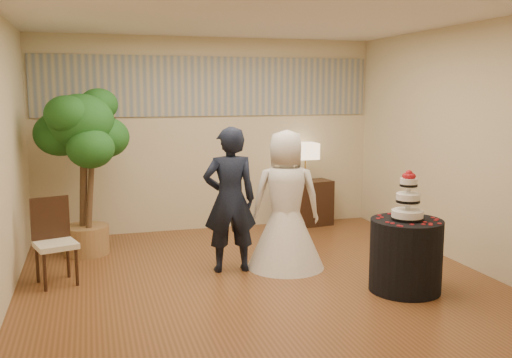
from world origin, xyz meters
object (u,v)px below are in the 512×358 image
object	(u,v)px
wedding_cake	(408,195)
table_lamp	(305,162)
bride	(286,199)
side_chair	(56,242)
cake_table	(406,255)
ficus_tree	(83,171)
groom	(230,200)
console	(305,203)

from	to	relation	value
wedding_cake	table_lamp	distance (m)	2.97
bride	side_chair	xyz separation A→B (m)	(-2.53, 0.11, -0.34)
wedding_cake	table_lamp	world-z (taller)	table_lamp
cake_table	ficus_tree	xyz separation A→B (m)	(-3.15, 2.30, 0.69)
groom	ficus_tree	size ratio (longest dim) A/B	0.78
bride	side_chair	world-z (taller)	bride
groom	bride	bearing A→B (deg)	179.90
ficus_tree	wedding_cake	bearing A→B (deg)	-36.18
groom	side_chair	distance (m)	1.91
bride	wedding_cake	bearing A→B (deg)	143.93
groom	wedding_cake	xyz separation A→B (m)	(1.57, -1.14, 0.17)
bride	side_chair	bearing A→B (deg)	11.63
wedding_cake	ficus_tree	bearing A→B (deg)	143.82
wedding_cake	ficus_tree	size ratio (longest dim) A/B	0.24
groom	cake_table	xyz separation A→B (m)	(1.57, -1.14, -0.45)
bride	cake_table	world-z (taller)	bride
cake_table	side_chair	bearing A→B (deg)	160.64
groom	table_lamp	size ratio (longest dim) A/B	2.84
console	table_lamp	xyz separation A→B (m)	(0.00, 0.00, 0.63)
groom	table_lamp	xyz separation A→B (m)	(1.62, 1.83, 0.15)
cake_table	wedding_cake	distance (m)	0.63
cake_table	table_lamp	size ratio (longest dim) A/B	1.28
groom	ficus_tree	bearing A→B (deg)	-32.40
table_lamp	ficus_tree	world-z (taller)	ficus_tree
bride	cake_table	distance (m)	1.49
wedding_cake	table_lamp	size ratio (longest dim) A/B	0.88
ficus_tree	side_chair	xyz separation A→B (m)	(-0.30, -1.09, -0.60)
side_chair	groom	bearing A→B (deg)	-19.06
wedding_cake	ficus_tree	xyz separation A→B (m)	(-3.15, 2.30, 0.06)
console	ficus_tree	world-z (taller)	ficus_tree
wedding_cake	groom	bearing A→B (deg)	143.89
table_lamp	side_chair	xyz separation A→B (m)	(-3.49, -1.76, -0.52)
bride	groom	bearing A→B (deg)	10.20
cake_table	side_chair	world-z (taller)	side_chair
wedding_cake	side_chair	size ratio (longest dim) A/B	0.56
table_lamp	groom	bearing A→B (deg)	-131.48
groom	table_lamp	distance (m)	2.45
console	groom	bearing A→B (deg)	-140.17
groom	wedding_cake	size ratio (longest dim) A/B	3.23
groom	side_chair	world-z (taller)	groom
groom	bride	world-z (taller)	groom
groom	wedding_cake	world-z (taller)	groom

